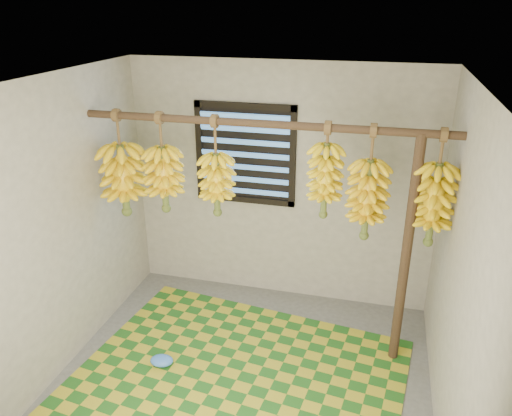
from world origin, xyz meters
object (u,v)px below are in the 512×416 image
(plastic_bag, at_px, (162,361))
(banana_bunch_c, at_px, (217,184))
(support_post, at_px, (406,256))
(banana_bunch_d, at_px, (325,181))
(banana_bunch_f, at_px, (433,205))
(banana_bunch_e, at_px, (367,200))
(banana_bunch_b, at_px, (164,179))
(woven_mat, at_px, (236,380))
(banana_bunch_a, at_px, (124,180))

(plastic_bag, bearing_deg, banana_bunch_c, 61.45)
(support_post, xyz_separation_m, banana_bunch_d, (-0.68, 0.00, 0.58))
(banana_bunch_f, bearing_deg, banana_bunch_d, 180.00)
(banana_bunch_d, bearing_deg, banana_bunch_e, 0.00)
(plastic_bag, bearing_deg, banana_bunch_b, 103.15)
(banana_bunch_d, height_order, banana_bunch_e, same)
(support_post, height_order, banana_bunch_c, banana_bunch_c)
(plastic_bag, height_order, banana_bunch_f, banana_bunch_f)
(support_post, height_order, banana_bunch_e, banana_bunch_e)
(banana_bunch_c, bearing_deg, banana_bunch_d, 0.00)
(woven_mat, distance_m, banana_bunch_f, 2.11)
(woven_mat, height_order, plastic_bag, plastic_bag)
(woven_mat, distance_m, banana_bunch_c, 1.63)
(support_post, distance_m, plastic_bag, 2.22)
(banana_bunch_d, bearing_deg, banana_bunch_c, -180.00)
(banana_bunch_d, distance_m, banana_bunch_e, 0.36)
(banana_bunch_b, relative_size, banana_bunch_d, 1.12)
(plastic_bag, bearing_deg, woven_mat, -1.81)
(support_post, xyz_separation_m, banana_bunch_c, (-1.58, -0.00, 0.46))
(banana_bunch_a, height_order, banana_bunch_e, same)
(plastic_bag, relative_size, banana_bunch_f, 0.22)
(woven_mat, bearing_deg, banana_bunch_e, 35.11)
(plastic_bag, bearing_deg, banana_bunch_f, 16.52)
(banana_bunch_d, height_order, banana_bunch_f, same)
(banana_bunch_a, xyz_separation_m, banana_bunch_b, (0.39, 0.00, 0.04))
(banana_bunch_e, bearing_deg, banana_bunch_f, -0.00)
(banana_bunch_e, bearing_deg, banana_bunch_a, 180.00)
(support_post, xyz_separation_m, banana_bunch_b, (-2.05, 0.00, 0.47))
(woven_mat, xyz_separation_m, banana_bunch_e, (0.90, 0.63, 1.44))
(banana_bunch_c, relative_size, banana_bunch_f, 0.93)
(support_post, distance_m, banana_bunch_d, 0.89)
(support_post, distance_m, banana_bunch_b, 2.11)
(woven_mat, xyz_separation_m, banana_bunch_c, (-0.34, 0.63, 1.46))
(banana_bunch_c, distance_m, banana_bunch_d, 0.91)
(woven_mat, height_order, banana_bunch_f, banana_bunch_f)
(banana_bunch_c, distance_m, banana_bunch_f, 1.73)
(banana_bunch_b, relative_size, banana_bunch_e, 0.94)
(plastic_bag, distance_m, banana_bunch_f, 2.57)
(banana_bunch_a, relative_size, banana_bunch_b, 1.08)
(woven_mat, height_order, banana_bunch_c, banana_bunch_c)
(banana_bunch_d, relative_size, banana_bunch_f, 0.84)
(plastic_bag, height_order, banana_bunch_c, banana_bunch_c)
(banana_bunch_b, bearing_deg, banana_bunch_a, 180.00)
(woven_mat, distance_m, banana_bunch_b, 1.79)
(woven_mat, distance_m, banana_bunch_d, 1.79)
(woven_mat, height_order, banana_bunch_a, banana_bunch_a)
(plastic_bag, relative_size, banana_bunch_b, 0.23)
(support_post, distance_m, woven_mat, 1.71)
(banana_bunch_c, relative_size, banana_bunch_d, 1.10)
(banana_bunch_b, bearing_deg, banana_bunch_f, -0.00)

